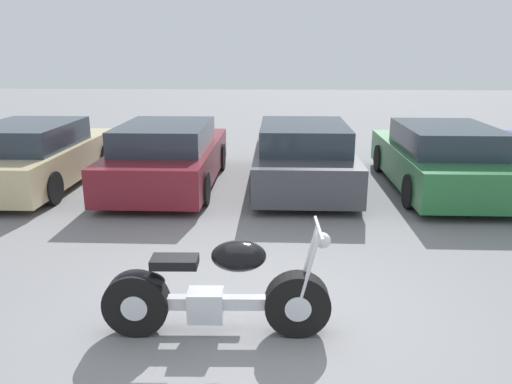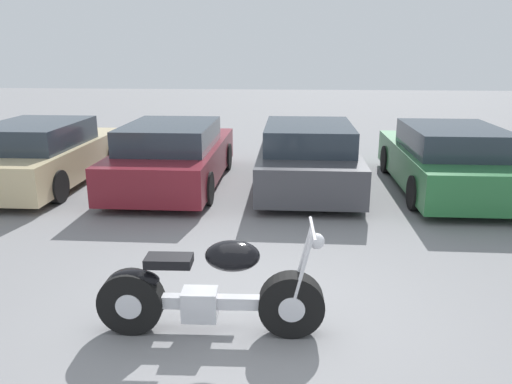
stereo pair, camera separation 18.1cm
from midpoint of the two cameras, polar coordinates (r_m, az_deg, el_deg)
ground_plane at (r=5.30m, az=-0.47°, el=-14.35°), size 60.00×60.00×0.00m
motorcycle at (r=4.90m, az=-5.82°, el=-11.40°), size 2.19×0.62×1.11m
parked_car_champagne at (r=11.05m, az=-24.38°, el=3.81°), size 1.96×4.38×1.29m
parked_car_maroon at (r=10.20m, az=-10.50°, el=4.06°), size 1.96×4.38×1.29m
parked_car_dark_grey at (r=10.07m, az=4.83°, el=4.13°), size 1.96×4.38×1.29m
parked_car_green at (r=10.39m, az=19.92°, el=3.59°), size 1.96×4.38×1.29m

